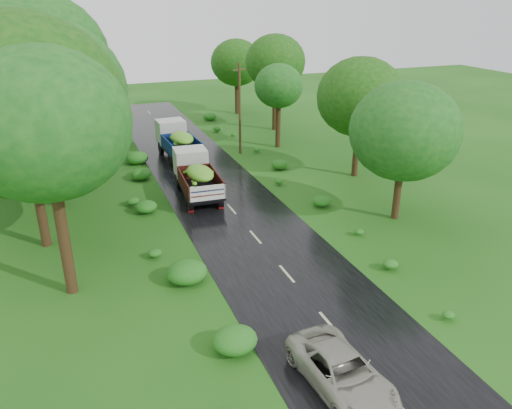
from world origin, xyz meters
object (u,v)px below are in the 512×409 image
truck_near (196,174)px  truck_far (177,140)px  utility_pole (240,108)px  car (342,371)px

truck_near → truck_far: (0.62, 8.01, 0.05)m
truck_near → utility_pole: size_ratio=0.86×
car → truck_near: bearing=85.7°
truck_far → utility_pole: bearing=-8.5°
truck_near → car: bearing=-86.6°
truck_far → car: truck_far is taller
car → truck_far: bearing=84.3°
truck_far → utility_pole: (4.93, -0.50, 2.18)m
truck_far → car: bearing=-94.0°
truck_near → truck_far: size_ratio=0.97×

